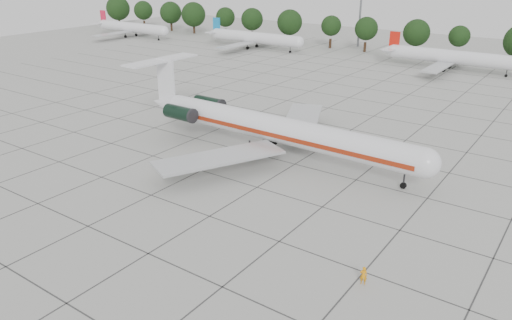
# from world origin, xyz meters

# --- Properties ---
(ground) EXTENTS (260.00, 260.00, 0.00)m
(ground) POSITION_xyz_m (0.00, 0.00, 0.00)
(ground) COLOR #A7A7A0
(ground) RESTS_ON ground
(apron_joints) EXTENTS (170.00, 170.00, 0.02)m
(apron_joints) POSITION_xyz_m (0.00, 15.00, 0.01)
(apron_joints) COLOR #383838
(apron_joints) RESTS_ON ground
(main_airliner) EXTENTS (42.37, 33.29, 9.93)m
(main_airliner) POSITION_xyz_m (-5.15, 9.28, 3.51)
(main_airliner) COLOR silver
(main_airliner) RESTS_ON ground
(ground_crew) EXTENTS (0.65, 0.54, 1.53)m
(ground_crew) POSITION_xyz_m (16.55, -9.48, 0.77)
(ground_crew) COLOR orange
(ground_crew) RESTS_ON ground
(bg_airliner_a) EXTENTS (28.24, 27.20, 7.40)m
(bg_airliner_a) POSITION_xyz_m (-94.82, 67.45, 2.91)
(bg_airliner_a) COLOR silver
(bg_airliner_a) RESTS_ON ground
(bg_airliner_b) EXTENTS (28.24, 27.20, 7.40)m
(bg_airliner_b) POSITION_xyz_m (-51.52, 72.26, 2.91)
(bg_airliner_b) COLOR silver
(bg_airliner_b) RESTS_ON ground
(bg_airliner_c) EXTENTS (28.24, 27.20, 7.40)m
(bg_airliner_c) POSITION_xyz_m (0.19, 73.94, 2.91)
(bg_airliner_c) COLOR silver
(bg_airliner_c) RESTS_ON ground
(tree_line) EXTENTS (249.86, 8.44, 10.22)m
(tree_line) POSITION_xyz_m (-11.68, 85.00, 5.98)
(tree_line) COLOR #332114
(tree_line) RESTS_ON ground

